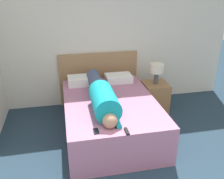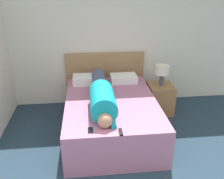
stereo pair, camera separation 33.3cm
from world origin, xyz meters
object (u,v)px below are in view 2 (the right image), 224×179
tv_remote (121,132)px  cell_phone (90,130)px  nightstand (160,99)px  pillow_second (124,78)px  pillow_near_headboard (87,79)px  person_lying (102,95)px  table_lamp (162,71)px  bed (111,117)px

tv_remote → cell_phone: size_ratio=1.15×
nightstand → pillow_second: pillow_second is taller
tv_remote → pillow_near_headboard: bearing=103.1°
person_lying → cell_phone: person_lying is taller
person_lying → pillow_near_headboard: bearing=103.3°
nightstand → table_lamp: size_ratio=1.46×
table_lamp → person_lying: person_lying is taller
pillow_near_headboard → pillow_second: (0.68, -0.00, -0.01)m
nightstand → cell_phone: 1.99m
nightstand → cell_phone: bearing=-133.1°
nightstand → pillow_near_headboard: 1.42m
pillow_near_headboard → tv_remote: bearing=-76.9°
person_lying → tv_remote: bearing=-77.1°
table_lamp → pillow_near_headboard: 1.38m
table_lamp → cell_phone: (-1.34, -1.44, -0.23)m
person_lying → nightstand: bearing=32.4°
bed → pillow_near_headboard: pillow_near_headboard is taller
person_lying → tv_remote: size_ratio=11.56×
tv_remote → cell_phone: tv_remote is taller
pillow_near_headboard → cell_phone: pillow_near_headboard is taller
pillow_near_headboard → tv_remote: pillow_near_headboard is taller
table_lamp → person_lying: size_ratio=0.22×
nightstand → table_lamp: bearing=104.0°
pillow_second → tv_remote: pillow_second is taller
nightstand → bed: bearing=-148.8°
nightstand → person_lying: size_ratio=0.32×
pillow_near_headboard → person_lying: bearing=-76.7°
pillow_second → cell_phone: 1.72m
bed → cell_phone: size_ratio=15.30×
tv_remote → table_lamp: bearing=57.6°
nightstand → cell_phone: cell_phone is taller
person_lying → cell_phone: bearing=-105.2°
pillow_near_headboard → cell_phone: 1.59m
table_lamp → pillow_second: 0.72m
person_lying → cell_phone: (-0.19, -0.71, -0.15)m
nightstand → table_lamp: (-0.00, 0.00, 0.55)m
person_lying → tv_remote: 0.83m
bed → table_lamp: table_lamp is taller
nightstand → pillow_near_headboard: (-1.36, 0.15, 0.39)m
person_lying → pillow_second: bearing=62.0°
nightstand → pillow_near_headboard: pillow_near_headboard is taller
pillow_near_headboard → cell_phone: size_ratio=3.90×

